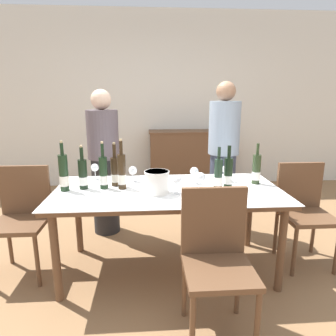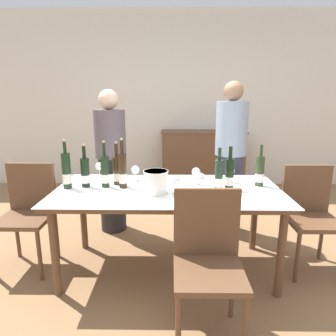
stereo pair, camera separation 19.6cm
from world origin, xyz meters
name	(u,v)px [view 1 (the left image)]	position (x,y,z in m)	size (l,w,h in m)	color
ground_plane	(168,268)	(0.00, 0.00, 0.00)	(12.00, 12.00, 0.00)	olive
back_wall	(157,101)	(0.00, 2.69, 1.40)	(8.00, 0.10, 2.80)	silver
sideboard_cabinet	(190,159)	(0.53, 2.40, 0.47)	(1.34, 0.46, 0.94)	brown
dining_table	(168,197)	(0.00, 0.00, 0.66)	(1.86, 0.92, 0.73)	brown
ice_bucket	(157,182)	(-0.09, -0.10, 0.83)	(0.20, 0.20, 0.18)	white
wine_bottle_0	(218,175)	(0.41, -0.03, 0.85)	(0.07, 0.07, 0.35)	#1E3323
wine_bottle_1	(103,173)	(-0.53, 0.06, 0.86)	(0.07, 0.07, 0.39)	black
wine_bottle_2	(122,172)	(-0.38, 0.04, 0.87)	(0.07, 0.07, 0.42)	#332314
wine_bottle_3	(228,173)	(0.50, 0.01, 0.85)	(0.07, 0.07, 0.36)	black
wine_bottle_4	(115,172)	(-0.44, 0.14, 0.85)	(0.07, 0.07, 0.37)	#332314
wine_bottle_5	(64,174)	(-0.84, 0.02, 0.87)	(0.07, 0.07, 0.41)	black
wine_bottle_6	(83,175)	(-0.70, 0.06, 0.85)	(0.07, 0.07, 0.36)	black
wine_bottle_7	(256,170)	(0.78, 0.11, 0.85)	(0.07, 0.07, 0.36)	#28381E
wine_glass_0	(133,171)	(-0.30, 0.25, 0.83)	(0.08, 0.08, 0.14)	white
wine_glass_1	(200,178)	(0.26, -0.04, 0.83)	(0.08, 0.08, 0.15)	white
wine_glass_2	(95,168)	(-0.65, 0.35, 0.84)	(0.07, 0.07, 0.15)	white
wine_glass_3	(178,181)	(0.07, -0.12, 0.84)	(0.07, 0.07, 0.15)	white
wine_glass_4	(227,170)	(0.55, 0.21, 0.83)	(0.08, 0.08, 0.15)	white
wine_glass_5	(194,172)	(0.24, 0.16, 0.83)	(0.08, 0.08, 0.15)	white
chair_right_end	(303,206)	(1.23, 0.08, 0.52)	(0.42, 0.42, 0.90)	brown
chair_left_end	(22,212)	(-1.23, 0.08, 0.53)	(0.42, 0.42, 0.91)	brown
chair_near_front	(216,252)	(0.25, -0.69, 0.53)	(0.42, 0.42, 0.92)	brown
person_host	(104,164)	(-0.63, 0.81, 0.78)	(0.33, 0.33, 1.55)	#262628
person_guest_left	(223,159)	(0.66, 0.78, 0.82)	(0.33, 0.33, 1.63)	#383F56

